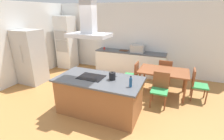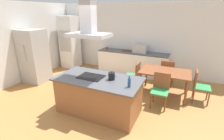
# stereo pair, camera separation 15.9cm
# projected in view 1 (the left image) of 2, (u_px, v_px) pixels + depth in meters

# --- Properties ---
(ground) EXTENTS (16.00, 16.00, 0.00)m
(ground) POSITION_uv_depth(u_px,v_px,m) (120.00, 87.00, 5.44)
(ground) COLOR #AD753D
(wall_back) EXTENTS (7.20, 0.10, 2.70)m
(wall_back) POSITION_uv_depth(u_px,v_px,m) (135.00, 39.00, 6.51)
(wall_back) COLOR white
(wall_back) RESTS_ON ground
(wall_left) EXTENTS (0.10, 8.80, 2.70)m
(wall_left) POSITION_uv_depth(u_px,v_px,m) (24.00, 42.00, 5.78)
(wall_left) COLOR white
(wall_left) RESTS_ON ground
(kitchen_island) EXTENTS (2.03, 1.05, 0.90)m
(kitchen_island) POSITION_uv_depth(u_px,v_px,m) (99.00, 95.00, 3.98)
(kitchen_island) COLOR #995B33
(kitchen_island) RESTS_ON ground
(cooktop) EXTENTS (0.60, 0.44, 0.01)m
(cooktop) POSITION_uv_depth(u_px,v_px,m) (91.00, 77.00, 3.90)
(cooktop) COLOR black
(cooktop) RESTS_ON kitchen_island
(tea_kettle) EXTENTS (0.20, 0.15, 0.20)m
(tea_kettle) POSITION_uv_depth(u_px,v_px,m) (112.00, 76.00, 3.74)
(tea_kettle) COLOR black
(tea_kettle) RESTS_ON kitchen_island
(olive_oil_bottle) EXTENTS (0.06, 0.06, 0.24)m
(olive_oil_bottle) POSITION_uv_depth(u_px,v_px,m) (131.00, 82.00, 3.38)
(olive_oil_bottle) COLOR navy
(olive_oil_bottle) RESTS_ON kitchen_island
(back_counter) EXTENTS (2.73, 0.62, 0.90)m
(back_counter) POSITION_uv_depth(u_px,v_px,m) (130.00, 63.00, 6.52)
(back_counter) COLOR white
(back_counter) RESTS_ON ground
(countertop_microwave) EXTENTS (0.50, 0.38, 0.28)m
(countertop_microwave) POSITION_uv_depth(u_px,v_px,m) (138.00, 49.00, 6.22)
(countertop_microwave) COLOR #B2AFAA
(countertop_microwave) RESTS_ON back_counter
(coffee_mug_red) EXTENTS (0.08, 0.08, 0.09)m
(coffee_mug_red) POSITION_uv_depth(u_px,v_px,m) (104.00, 48.00, 6.73)
(coffee_mug_red) COLOR red
(coffee_mug_red) RESTS_ON back_counter
(cutting_board) EXTENTS (0.34, 0.24, 0.02)m
(cutting_board) POSITION_uv_depth(u_px,v_px,m) (124.00, 50.00, 6.51)
(cutting_board) COLOR #59331E
(cutting_board) RESTS_ON back_counter
(wall_oven_stack) EXTENTS (0.70, 0.66, 2.20)m
(wall_oven_stack) POSITION_uv_depth(u_px,v_px,m) (66.00, 42.00, 7.10)
(wall_oven_stack) COLOR white
(wall_oven_stack) RESTS_ON ground
(refrigerator) EXTENTS (0.80, 0.73, 1.82)m
(refrigerator) POSITION_uv_depth(u_px,v_px,m) (31.00, 57.00, 5.57)
(refrigerator) COLOR #B2AFAA
(refrigerator) RESTS_ON ground
(dining_table) EXTENTS (1.40, 0.90, 0.75)m
(dining_table) POSITION_uv_depth(u_px,v_px,m) (163.00, 73.00, 4.82)
(dining_table) COLOR brown
(dining_table) RESTS_ON ground
(chair_facing_back_wall) EXTENTS (0.42, 0.42, 0.89)m
(chair_facing_back_wall) POSITION_uv_depth(u_px,v_px,m) (165.00, 71.00, 5.46)
(chair_facing_back_wall) COLOR #33934C
(chair_facing_back_wall) RESTS_ON ground
(chair_at_left_end) EXTENTS (0.42, 0.42, 0.89)m
(chair_at_left_end) POSITION_uv_depth(u_px,v_px,m) (133.00, 74.00, 5.20)
(chair_at_left_end) COLOR #33934C
(chair_at_left_end) RESTS_ON ground
(chair_at_right_end) EXTENTS (0.42, 0.42, 0.89)m
(chair_at_right_end) POSITION_uv_depth(u_px,v_px,m) (197.00, 83.00, 4.55)
(chair_at_right_end) COLOR #33934C
(chair_at_right_end) RESTS_ON ground
(chair_facing_island) EXTENTS (0.42, 0.42, 0.89)m
(chair_facing_island) POSITION_uv_depth(u_px,v_px,m) (160.00, 87.00, 4.30)
(chair_facing_island) COLOR #33934C
(chair_facing_island) RESTS_ON ground
(range_hood) EXTENTS (0.90, 0.55, 0.78)m
(range_hood) POSITION_uv_depth(u_px,v_px,m) (89.00, 25.00, 3.50)
(range_hood) COLOR #ADADB2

